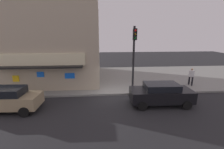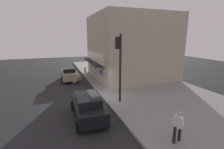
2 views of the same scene
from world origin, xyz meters
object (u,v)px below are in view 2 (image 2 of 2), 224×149
Objects in this scene: traffic_light at (119,60)px; pedestrian at (178,125)px; trash_can at (97,73)px; fire_hydrant at (85,70)px; parked_car_black at (88,106)px; parked_car_tan at (69,74)px; potted_plant_by_doorway at (117,79)px.

traffic_light reaches higher than pedestrian.
pedestrian is (15.10, 0.19, 0.52)m from trash_can.
traffic_light is at bearing 2.37° from fire_hydrant.
pedestrian is at bearing 7.47° from traffic_light.
pedestrian is at bearing 0.70° from trash_can.
parked_car_black is at bearing -10.20° from fire_hydrant.
trash_can is at bearing 161.80° from parked_car_black.
traffic_light is 10.10m from parked_car_tan.
trash_can is 4.56m from potted_plant_by_doorway.
traffic_light is at bearing -172.53° from pedestrian.
pedestrian is (5.91, 0.77, -2.58)m from traffic_light.
parked_car_black is (1.45, -2.91, -2.85)m from traffic_light.
potted_plant_by_doorway is 6.56m from parked_car_tan.
parked_car_black is (10.64, -3.50, 0.26)m from trash_can.
fire_hydrant is at bearing -162.36° from potted_plant_by_doorway.
fire_hydrant reaches higher than trash_can.
fire_hydrant is at bearing 136.90° from parked_car_tan.
potted_plant_by_doorway is at bearing 159.57° from traffic_light.
parked_car_black is at bearing -36.92° from potted_plant_by_doorway.
parked_car_tan is 0.98× the size of parked_car_black.
potted_plant_by_doorway is 7.81m from parked_car_black.
parked_car_black is at bearing 0.97° from parked_car_tan.
parked_car_black is at bearing -140.43° from pedestrian.
pedestrian reaches higher than trash_can.
parked_car_black is at bearing -63.43° from traffic_light.
parked_car_tan is at bearing -165.65° from pedestrian.
pedestrian reaches higher than fire_hydrant.
traffic_light is 5.19× the size of potted_plant_by_doorway.
pedestrian is 0.39× the size of parked_car_tan.
trash_can is 0.19× the size of parked_car_black.
parked_car_tan is at bearing -161.41° from traffic_light.
traffic_light reaches higher than trash_can.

